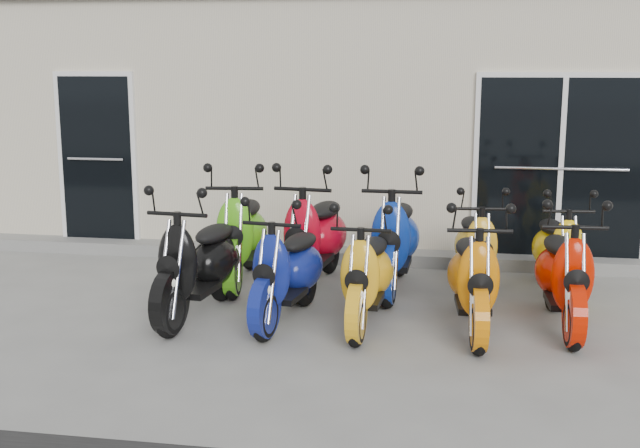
# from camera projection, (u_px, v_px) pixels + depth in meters

# --- Properties ---
(ground) EXTENTS (80.00, 80.00, 0.00)m
(ground) POSITION_uv_depth(u_px,v_px,m) (310.00, 309.00, 7.99)
(ground) COLOR gray
(ground) RESTS_ON ground
(building) EXTENTS (14.00, 6.00, 3.20)m
(building) POSITION_uv_depth(u_px,v_px,m) (369.00, 116.00, 12.70)
(building) COLOR beige
(building) RESTS_ON ground
(roof_cap) EXTENTS (14.20, 6.20, 0.16)m
(roof_cap) POSITION_uv_depth(u_px,v_px,m) (371.00, 6.00, 12.37)
(roof_cap) COLOR #3F3F42
(roof_cap) RESTS_ON building
(front_step) EXTENTS (14.00, 0.40, 0.15)m
(front_step) POSITION_uv_depth(u_px,v_px,m) (339.00, 255.00, 9.92)
(front_step) COLOR gray
(front_step) RESTS_ON ground
(door_left) EXTENTS (1.07, 0.08, 2.22)m
(door_left) POSITION_uv_depth(u_px,v_px,m) (97.00, 154.00, 10.37)
(door_left) COLOR black
(door_left) RESTS_ON front_step
(door_right) EXTENTS (2.02, 0.08, 2.22)m
(door_right) POSITION_uv_depth(u_px,v_px,m) (561.00, 163.00, 9.40)
(door_right) COLOR black
(door_right) RESTS_ON front_step
(scooter_front_black) EXTENTS (0.86, 1.88, 1.34)m
(scooter_front_black) POSITION_uv_depth(u_px,v_px,m) (198.00, 249.00, 7.61)
(scooter_front_black) COLOR black
(scooter_front_black) RESTS_ON ground
(scooter_front_blue) EXTENTS (0.85, 1.77, 1.26)m
(scooter_front_blue) POSITION_uv_depth(u_px,v_px,m) (287.00, 257.00, 7.48)
(scooter_front_blue) COLOR navy
(scooter_front_blue) RESTS_ON ground
(scooter_front_orange_a) EXTENTS (0.68, 1.69, 1.23)m
(scooter_front_orange_a) POSITION_uv_depth(u_px,v_px,m) (367.00, 262.00, 7.36)
(scooter_front_orange_a) COLOR #F1AC19
(scooter_front_orange_a) RESTS_ON ground
(scooter_front_orange_b) EXTENTS (0.76, 1.76, 1.27)m
(scooter_front_orange_b) POSITION_uv_depth(u_px,v_px,m) (474.00, 265.00, 7.18)
(scooter_front_orange_b) COLOR orange
(scooter_front_orange_b) RESTS_ON ground
(scooter_front_red) EXTENTS (0.70, 1.76, 1.28)m
(scooter_front_red) POSITION_uv_depth(u_px,v_px,m) (565.00, 261.00, 7.28)
(scooter_front_red) COLOR red
(scooter_front_red) RESTS_ON ground
(scooter_back_green) EXTENTS (0.90, 1.97, 1.40)m
(scooter_back_green) POSITION_uv_depth(u_px,v_px,m) (242.00, 221.00, 8.82)
(scooter_back_green) COLOR #52BB17
(scooter_back_green) RESTS_ON ground
(scooter_back_red) EXTENTS (0.91, 1.98, 1.42)m
(scooter_back_red) POSITION_uv_depth(u_px,v_px,m) (315.00, 223.00, 8.68)
(scooter_back_red) COLOR #B9071C
(scooter_back_red) RESTS_ON ground
(scooter_back_blue) EXTENTS (0.74, 1.94, 1.42)m
(scooter_back_blue) POSITION_uv_depth(u_px,v_px,m) (395.00, 226.00, 8.53)
(scooter_back_blue) COLOR #0C2C95
(scooter_back_blue) RESTS_ON ground
(scooter_back_yellow) EXTENTS (0.75, 1.66, 1.18)m
(scooter_back_yellow) POSITION_uv_depth(u_px,v_px,m) (476.00, 236.00, 8.56)
(scooter_back_yellow) COLOR yellow
(scooter_back_yellow) RESTS_ON ground
(scooter_back_extra) EXTENTS (0.75, 1.66, 1.18)m
(scooter_back_extra) POSITION_uv_depth(u_px,v_px,m) (559.00, 239.00, 8.42)
(scooter_back_extra) COLOR yellow
(scooter_back_extra) RESTS_ON ground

